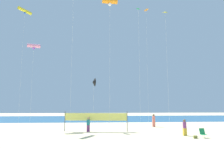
{
  "coord_description": "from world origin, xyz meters",
  "views": [
    {
      "loc": [
        -1.27,
        -14.83,
        3.34
      ],
      "look_at": [
        0.3,
        9.29,
        6.7
      ],
      "focal_mm": 33.49,
      "sensor_mm": 36.0,
      "label": 1
    }
  ],
  "objects_px": {
    "beachgoer_teal_shirt": "(88,124)",
    "beachgoer_plum_shirt": "(185,127)",
    "beachgoer_coral_shirt": "(154,120)",
    "volleyball_net": "(96,118)",
    "kite_orange_diamond": "(146,12)",
    "kite_orange_tube": "(110,1)",
    "beach_handbag": "(195,137)",
    "kite_green_diamond": "(139,12)",
    "kite_yellow_tube": "(25,11)",
    "folding_beach_chair": "(203,133)",
    "kite_pink_tube": "(34,46)",
    "kite_black_delta": "(94,82)",
    "kite_yellow_diamond": "(165,15)"
  },
  "relations": [
    {
      "from": "kite_green_diamond",
      "to": "volleyball_net",
      "type": "bearing_deg",
      "value": -175.25
    },
    {
      "from": "kite_orange_diamond",
      "to": "kite_orange_tube",
      "type": "height_order",
      "value": "kite_orange_diamond"
    },
    {
      "from": "beachgoer_teal_shirt",
      "to": "kite_yellow_tube",
      "type": "xyz_separation_m",
      "value": [
        -10.69,
        6.88,
        17.06
      ]
    },
    {
      "from": "beachgoer_plum_shirt",
      "to": "beachgoer_teal_shirt",
      "type": "bearing_deg",
      "value": -79.69
    },
    {
      "from": "beachgoer_plum_shirt",
      "to": "kite_green_diamond",
      "type": "relative_size",
      "value": 0.1
    },
    {
      "from": "kite_orange_tube",
      "to": "kite_green_diamond",
      "type": "distance_m",
      "value": 5.69
    },
    {
      "from": "beachgoer_coral_shirt",
      "to": "kite_orange_diamond",
      "type": "distance_m",
      "value": 15.81
    },
    {
      "from": "beachgoer_plum_shirt",
      "to": "beach_handbag",
      "type": "distance_m",
      "value": 1.98
    },
    {
      "from": "kite_pink_tube",
      "to": "kite_green_diamond",
      "type": "bearing_deg",
      "value": -18.7
    },
    {
      "from": "kite_pink_tube",
      "to": "kite_yellow_tube",
      "type": "distance_m",
      "value": 6.44
    },
    {
      "from": "volleyball_net",
      "to": "kite_pink_tube",
      "type": "bearing_deg",
      "value": 149.67
    },
    {
      "from": "kite_black_delta",
      "to": "kite_yellow_diamond",
      "type": "height_order",
      "value": "kite_yellow_diamond"
    },
    {
      "from": "kite_orange_diamond",
      "to": "kite_green_diamond",
      "type": "distance_m",
      "value": 3.06
    },
    {
      "from": "beachgoer_teal_shirt",
      "to": "kite_yellow_diamond",
      "type": "distance_m",
      "value": 15.45
    },
    {
      "from": "beachgoer_coral_shirt",
      "to": "volleyball_net",
      "type": "xyz_separation_m",
      "value": [
        -8.34,
        -4.55,
        0.66
      ]
    },
    {
      "from": "kite_orange_diamond",
      "to": "beachgoer_plum_shirt",
      "type": "bearing_deg",
      "value": -71.74
    },
    {
      "from": "kite_yellow_diamond",
      "to": "kite_yellow_tube",
      "type": "relative_size",
      "value": 0.75
    },
    {
      "from": "kite_green_diamond",
      "to": "folding_beach_chair",
      "type": "bearing_deg",
      "value": -48.71
    },
    {
      "from": "folding_beach_chair",
      "to": "kite_pink_tube",
      "type": "distance_m",
      "value": 25.63
    },
    {
      "from": "beachgoer_teal_shirt",
      "to": "beachgoer_plum_shirt",
      "type": "distance_m",
      "value": 10.9
    },
    {
      "from": "kite_orange_diamond",
      "to": "kite_orange_tube",
      "type": "relative_size",
      "value": 1.13
    },
    {
      "from": "beachgoer_teal_shirt",
      "to": "beachgoer_coral_shirt",
      "type": "bearing_deg",
      "value": 86.77
    },
    {
      "from": "folding_beach_chair",
      "to": "kite_black_delta",
      "type": "relative_size",
      "value": 0.13
    },
    {
      "from": "kite_black_delta",
      "to": "kite_yellow_tube",
      "type": "xyz_separation_m",
      "value": [
        -11.23,
        5.34,
        11.89
      ]
    },
    {
      "from": "folding_beach_chair",
      "to": "kite_green_diamond",
      "type": "distance_m",
      "value": 16.89
    },
    {
      "from": "beachgoer_teal_shirt",
      "to": "beach_handbag",
      "type": "height_order",
      "value": "beachgoer_teal_shirt"
    },
    {
      "from": "beachgoer_plum_shirt",
      "to": "kite_orange_diamond",
      "type": "bearing_deg",
      "value": -131.86
    },
    {
      "from": "kite_black_delta",
      "to": "kite_yellow_tube",
      "type": "relative_size",
      "value": 0.36
    },
    {
      "from": "beachgoer_plum_shirt",
      "to": "kite_orange_tube",
      "type": "height_order",
      "value": "kite_orange_tube"
    },
    {
      "from": "beachgoer_teal_shirt",
      "to": "kite_orange_diamond",
      "type": "bearing_deg",
      "value": 80.22
    },
    {
      "from": "beachgoer_teal_shirt",
      "to": "kite_green_diamond",
      "type": "xyz_separation_m",
      "value": [
        6.46,
        0.72,
        14.61
      ]
    },
    {
      "from": "volleyball_net",
      "to": "kite_yellow_tube",
      "type": "xyz_separation_m",
      "value": [
        -11.57,
        6.63,
        16.34
      ]
    },
    {
      "from": "volleyball_net",
      "to": "kite_orange_tube",
      "type": "bearing_deg",
      "value": -66.49
    },
    {
      "from": "folding_beach_chair",
      "to": "kite_orange_diamond",
      "type": "xyz_separation_m",
      "value": [
        -3.47,
        8.11,
        16.18
      ]
    },
    {
      "from": "beachgoer_coral_shirt",
      "to": "kite_green_diamond",
      "type": "relative_size",
      "value": 0.11
    },
    {
      "from": "beachgoer_teal_shirt",
      "to": "beachgoer_plum_shirt",
      "type": "relative_size",
      "value": 1.02
    },
    {
      "from": "beachgoer_coral_shirt",
      "to": "beachgoer_plum_shirt",
      "type": "xyz_separation_m",
      "value": [
        1.05,
        -8.46,
        -0.07
      ]
    },
    {
      "from": "volleyball_net",
      "to": "kite_yellow_tube",
      "type": "height_order",
      "value": "kite_yellow_tube"
    },
    {
      "from": "beach_handbag",
      "to": "folding_beach_chair",
      "type": "bearing_deg",
      "value": 24.02
    },
    {
      "from": "folding_beach_chair",
      "to": "volleyball_net",
      "type": "distance_m",
      "value": 11.92
    },
    {
      "from": "kite_black_delta",
      "to": "kite_green_diamond",
      "type": "xyz_separation_m",
      "value": [
        5.92,
        -0.82,
        9.44
      ]
    },
    {
      "from": "beach_handbag",
      "to": "kite_yellow_tube",
      "type": "height_order",
      "value": "kite_yellow_tube"
    },
    {
      "from": "beach_handbag",
      "to": "kite_pink_tube",
      "type": "bearing_deg",
      "value": 149.51
    },
    {
      "from": "kite_green_diamond",
      "to": "kite_yellow_diamond",
      "type": "bearing_deg",
      "value": -63.76
    },
    {
      "from": "beachgoer_coral_shirt",
      "to": "volleyball_net",
      "type": "distance_m",
      "value": 9.52
    },
    {
      "from": "volleyball_net",
      "to": "kite_pink_tube",
      "type": "xyz_separation_m",
      "value": [
        -9.55,
        5.59,
        10.32
      ]
    },
    {
      "from": "beachgoer_teal_shirt",
      "to": "kite_green_diamond",
      "type": "relative_size",
      "value": 0.11
    },
    {
      "from": "kite_yellow_tube",
      "to": "beachgoer_plum_shirt",
      "type": "bearing_deg",
      "value": -26.69
    },
    {
      "from": "kite_orange_diamond",
      "to": "folding_beach_chair",
      "type": "bearing_deg",
      "value": -66.85
    },
    {
      "from": "kite_orange_diamond",
      "to": "kite_green_diamond",
      "type": "relative_size",
      "value": 1.06
    }
  ]
}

